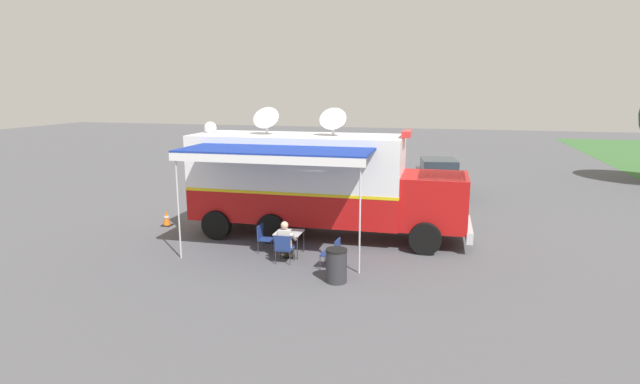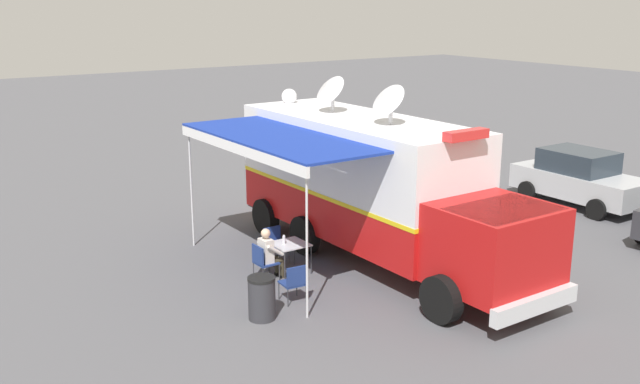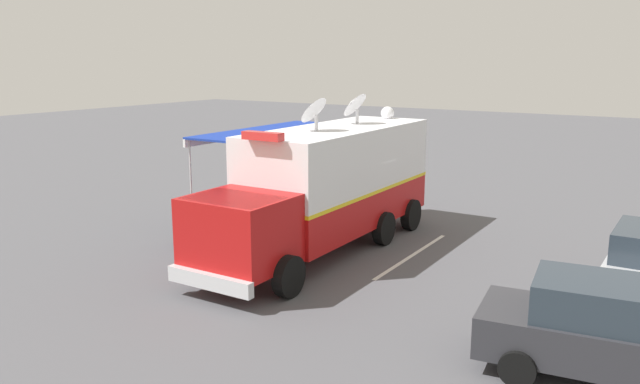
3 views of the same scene
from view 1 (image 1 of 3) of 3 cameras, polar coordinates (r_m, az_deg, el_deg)
The scene contains 13 objects.
ground_plane at distance 17.95m, azimuth -2.51°, elevation -4.72°, with size 100.00×100.00×0.00m, color #515156.
lot_stripe at distance 20.20m, azimuth -0.60°, elevation -2.84°, with size 0.12×4.80×0.01m, color silver.
command_truck at distance 17.28m, azimuth -0.21°, elevation 1.29°, with size 4.97×9.53×4.53m.
folding_table at distance 15.56m, azimuth -3.54°, elevation -4.73°, with size 0.81×0.81×0.73m.
water_bottle at distance 15.40m, azimuth -3.84°, elevation -4.27°, with size 0.07×0.07×0.22m.
folding_chair_at_table at distance 14.85m, azimuth -4.12°, elevation -6.18°, with size 0.49×0.49×0.87m.
folding_chair_beside_table at distance 15.94m, azimuth -6.36°, elevation -4.97°, with size 0.49×0.49×0.87m.
folding_chair_spare_by_truck at distance 14.41m, azimuth 1.51°, elevation -6.71°, with size 0.52×0.52×0.87m.
seated_responder at distance 14.98m, azimuth -3.91°, elevation -5.46°, with size 0.67×0.56×1.25m.
trash_bin at distance 13.47m, azimuth 1.86°, elevation -8.31°, with size 0.57×0.57×0.91m.
traffic_cone at distance 19.75m, azimuth -16.95°, elevation -2.86°, with size 0.36×0.36×0.58m.
car_behind_truck at distance 25.66m, azimuth 3.99°, elevation 2.24°, with size 2.05×4.21×1.76m.
car_far_corner at distance 24.91m, azimuth 13.19°, elevation 1.68°, with size 4.41×2.45×1.76m.
Camera 1 is at (16.47, 5.04, 5.04)m, focal length 28.30 mm.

